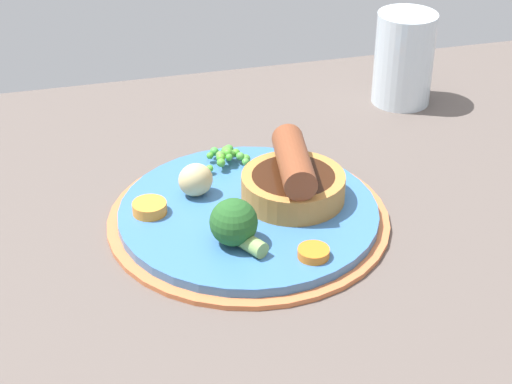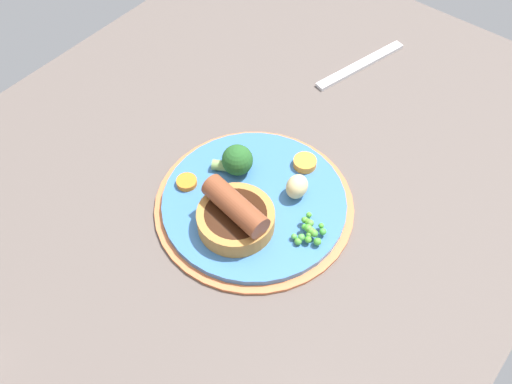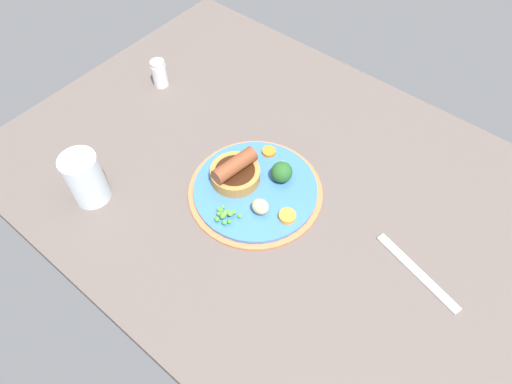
% 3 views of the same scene
% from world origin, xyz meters
% --- Properties ---
extents(dining_table, '(1.10, 0.80, 0.03)m').
position_xyz_m(dining_table, '(0.00, 0.00, 0.01)').
color(dining_table, '#564C47').
rests_on(dining_table, ground).
extents(dinner_plate, '(0.27, 0.27, 0.01)m').
position_xyz_m(dinner_plate, '(0.00, 0.05, 0.04)').
color(dinner_plate, '#CC6B3D').
rests_on(dinner_plate, dining_table).
extents(sausage_pudding, '(0.10, 0.10, 0.06)m').
position_xyz_m(sausage_pudding, '(0.05, 0.06, 0.06)').
color(sausage_pudding, '#AD7538').
rests_on(sausage_pudding, dinner_plate).
extents(pea_pile, '(0.05, 0.04, 0.02)m').
position_xyz_m(pea_pile, '(-0.00, 0.14, 0.05)').
color(pea_pile, green).
rests_on(pea_pile, dinner_plate).
extents(broccoli_floret_near, '(0.05, 0.06, 0.04)m').
position_xyz_m(broccoli_floret_near, '(-0.02, 0.00, 0.06)').
color(broccoli_floret_near, '#235623').
rests_on(broccoli_floret_near, dinner_plate).
extents(potato_chunk_0, '(0.04, 0.03, 0.03)m').
position_xyz_m(potato_chunk_0, '(-0.04, 0.09, 0.06)').
color(potato_chunk_0, '#CCB77F').
rests_on(potato_chunk_0, dinner_plate).
extents(carrot_slice_0, '(0.04, 0.04, 0.01)m').
position_xyz_m(carrot_slice_0, '(0.04, -0.04, 0.05)').
color(carrot_slice_0, orange).
rests_on(carrot_slice_0, dinner_plate).
extents(carrot_slice_1, '(0.05, 0.05, 0.01)m').
position_xyz_m(carrot_slice_1, '(-0.09, 0.07, 0.05)').
color(carrot_slice_1, orange).
rests_on(carrot_slice_1, dinner_plate).
extents(drinking_glass, '(0.07, 0.07, 0.11)m').
position_xyz_m(drinking_glass, '(0.24, 0.26, 0.08)').
color(drinking_glass, silver).
rests_on(drinking_glass, dining_table).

